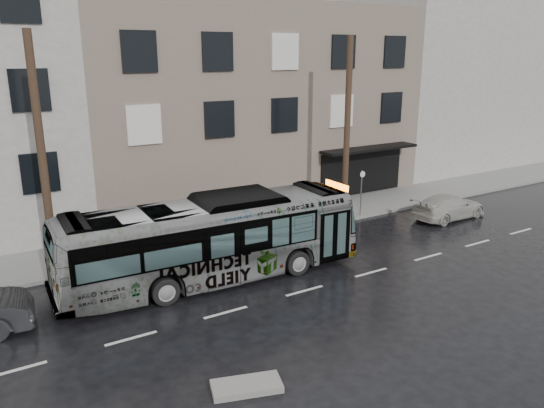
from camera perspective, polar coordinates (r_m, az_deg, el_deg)
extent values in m
plane|color=black|center=(21.48, -0.34, -6.90)|extent=(120.00, 120.00, 0.00)
cube|color=gray|center=(25.50, -6.06, -3.07)|extent=(90.00, 3.60, 0.15)
cube|color=gray|center=(33.45, -4.37, 11.02)|extent=(20.00, 12.00, 11.00)
cube|color=#BCBAB1|center=(45.35, 18.00, 12.22)|extent=(18.00, 12.00, 12.00)
cylinder|color=#443022|center=(26.53, 8.07, 7.79)|extent=(0.30, 0.30, 9.00)
cylinder|color=#443022|center=(20.76, -23.47, 4.38)|extent=(0.30, 0.30, 9.00)
cylinder|color=slate|center=(27.87, 9.56, 1.19)|extent=(0.06, 0.06, 2.40)
imported|color=#B2B2B2|center=(19.98, -6.50, -3.85)|extent=(11.68, 3.21, 3.22)
imported|color=#B4B2AB|center=(29.08, 18.48, -0.28)|extent=(4.40, 1.89, 1.26)
cube|color=gray|center=(14.41, -2.75, -18.98)|extent=(1.96, 1.30, 0.18)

